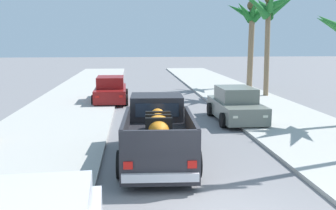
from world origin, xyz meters
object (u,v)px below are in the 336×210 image
car_left_near (111,90)px  pickup_truck (158,134)px  palm_tree_right_mid (252,18)px  car_left_mid (236,105)px  palm_tree_left_back (269,11)px

car_left_near → pickup_truck: bearing=-80.0°
palm_tree_right_mid → pickup_truck: bearing=-115.6°
car_left_near → car_left_mid: (5.93, -5.89, 0.00)m
pickup_truck → palm_tree_left_back: (7.87, 12.64, 4.65)m
pickup_truck → palm_tree_right_mid: palm_tree_right_mid is taller
car_left_near → car_left_mid: size_ratio=1.00×
pickup_truck → car_left_near: (-2.01, 11.34, -0.10)m
pickup_truck → car_left_near: size_ratio=1.24×
car_left_near → palm_tree_left_back: (9.87, 1.31, 4.75)m
car_left_near → palm_tree_right_mid: palm_tree_right_mid is taller
car_left_near → palm_tree_right_mid: bearing=29.5°
pickup_truck → palm_tree_right_mid: size_ratio=0.81×
palm_tree_right_mid → palm_tree_left_back: (-0.34, -4.47, 0.16)m
pickup_truck → car_left_mid: bearing=54.2°
car_left_mid → palm_tree_left_back: (3.95, 7.20, 4.75)m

